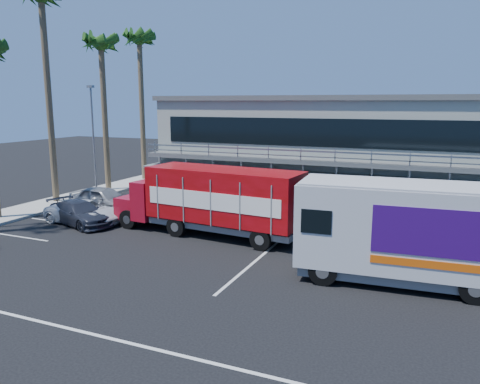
% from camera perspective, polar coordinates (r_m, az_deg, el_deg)
% --- Properties ---
extents(ground, '(120.00, 120.00, 0.00)m').
position_cam_1_polar(ground, '(19.87, -5.83, -9.49)').
color(ground, black).
rests_on(ground, ground).
extents(building, '(22.40, 12.00, 7.30)m').
position_cam_1_polar(building, '(31.95, 12.06, 4.82)').
color(building, '#949B8E').
rests_on(building, ground).
extents(curb_strip, '(3.00, 32.00, 0.16)m').
position_cam_1_polar(curb_strip, '(33.52, -23.60, -1.77)').
color(curb_strip, '#A5A399').
rests_on(curb_strip, ground).
extents(palm_d, '(2.80, 2.80, 14.75)m').
position_cam_1_polar(palm_d, '(34.85, -23.00, 19.82)').
color(palm_d, brown).
rests_on(palm_d, ground).
extents(palm_e, '(2.80, 2.80, 12.25)m').
position_cam_1_polar(palm_e, '(37.90, -16.56, 16.02)').
color(palm_e, brown).
rests_on(palm_e, ground).
extents(palm_f, '(2.80, 2.80, 13.25)m').
position_cam_1_polar(palm_f, '(42.60, -12.15, 16.82)').
color(palm_f, brown).
rests_on(palm_f, ground).
extents(light_pole_far, '(0.50, 0.25, 8.09)m').
position_cam_1_polar(light_pole_far, '(35.95, -17.45, 6.57)').
color(light_pole_far, gray).
rests_on(light_pole_far, ground).
extents(red_truck, '(10.77, 3.44, 3.57)m').
position_cam_1_polar(red_truck, '(24.37, -3.46, -0.83)').
color(red_truck, maroon).
rests_on(red_truck, ground).
extents(white_van, '(8.20, 3.31, 3.92)m').
position_cam_1_polar(white_van, '(18.90, 19.43, -4.52)').
color(white_van, silver).
rests_on(white_van, ground).
extents(parked_car_c, '(4.78, 2.29, 1.31)m').
position_cam_1_polar(parked_car_c, '(28.50, -18.40, -2.33)').
color(parked_car_c, silver).
rests_on(parked_car_c, ground).
extents(parked_car_d, '(5.01, 3.20, 1.35)m').
position_cam_1_polar(parked_car_d, '(28.21, -18.94, -2.46)').
color(parked_car_d, '#292B36').
rests_on(parked_car_d, ground).
extents(parked_car_e, '(4.86, 2.20, 1.62)m').
position_cam_1_polar(parked_car_e, '(31.13, -16.30, -0.84)').
color(parked_car_e, gray).
rests_on(parked_car_e, ground).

